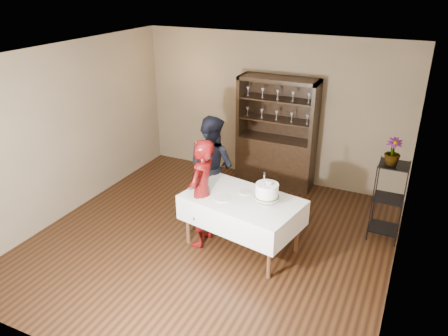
{
  "coord_description": "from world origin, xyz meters",
  "views": [
    {
      "loc": [
        2.5,
        -4.86,
        3.64
      ],
      "look_at": [
        0.16,
        0.1,
        1.17
      ],
      "focal_mm": 35.0,
      "sensor_mm": 36.0,
      "label": 1
    }
  ],
  "objects": [
    {
      "name": "man",
      "position": [
        -0.38,
        0.8,
        0.83
      ],
      "size": [
        0.94,
        0.81,
        1.65
      ],
      "primitive_type": "imported",
      "rotation": [
        0.0,
        0.0,
        2.87
      ],
      "color": "black",
      "rests_on": "floor"
    },
    {
      "name": "plate_near",
      "position": [
        0.23,
        -0.09,
        0.8
      ],
      "size": [
        0.26,
        0.26,
        0.01
      ],
      "primitive_type": "cylinder",
      "rotation": [
        0.0,
        0.0,
        -0.26
      ],
      "color": "white",
      "rests_on": "cake_table"
    },
    {
      "name": "potted_plant",
      "position": [
        2.23,
        1.17,
        1.38
      ],
      "size": [
        0.24,
        0.24,
        0.38
      ],
      "primitive_type": "imported",
      "rotation": [
        0.0,
        0.0,
        0.1
      ],
      "color": "#406A32",
      "rests_on": "plant_etagere"
    },
    {
      "name": "cake_table",
      "position": [
        0.47,
        0.05,
        0.61
      ],
      "size": [
        1.74,
        1.26,
        0.79
      ],
      "rotation": [
        0.0,
        0.0,
        -0.19
      ],
      "color": "silver",
      "rests_on": "floor"
    },
    {
      "name": "ceiling",
      "position": [
        0.0,
        0.0,
        2.7
      ],
      "size": [
        5.0,
        5.0,
        0.0
      ],
      "primitive_type": "plane",
      "rotation": [
        3.14,
        0.0,
        0.0
      ],
      "color": "silver",
      "rests_on": "back_wall"
    },
    {
      "name": "wall_left",
      "position": [
        -2.5,
        0.0,
        1.35
      ],
      "size": [
        0.02,
        5.0,
        2.7
      ],
      "primitive_type": "cube",
      "color": "brown",
      "rests_on": "floor"
    },
    {
      "name": "back_wall",
      "position": [
        0.0,
        2.5,
        1.35
      ],
      "size": [
        5.0,
        0.02,
        2.7
      ],
      "primitive_type": "cube",
      "color": "brown",
      "rests_on": "floor"
    },
    {
      "name": "cake",
      "position": [
        0.82,
        0.04,
        0.98
      ],
      "size": [
        0.34,
        0.34,
        0.47
      ],
      "rotation": [
        0.0,
        0.0,
        -0.03
      ],
      "color": "white",
      "rests_on": "cake_table"
    },
    {
      "name": "woman",
      "position": [
        -0.1,
        -0.08,
        0.8
      ],
      "size": [
        0.41,
        0.6,
        1.61
      ],
      "primitive_type": "imported",
      "rotation": [
        0.0,
        0.0,
        -1.52
      ],
      "color": "#350407",
      "rests_on": "floor"
    },
    {
      "name": "wall_right",
      "position": [
        2.5,
        0.0,
        1.35
      ],
      "size": [
        0.02,
        5.0,
        2.7
      ],
      "primitive_type": "cube",
      "color": "brown",
      "rests_on": "floor"
    },
    {
      "name": "plate_far",
      "position": [
        0.44,
        0.22,
        0.8
      ],
      "size": [
        0.2,
        0.2,
        0.01
      ],
      "primitive_type": "cylinder",
      "rotation": [
        0.0,
        0.0,
        0.09
      ],
      "color": "white",
      "rests_on": "cake_table"
    },
    {
      "name": "floor",
      "position": [
        0.0,
        0.0,
        0.0
      ],
      "size": [
        5.0,
        5.0,
        0.0
      ],
      "primitive_type": "plane",
      "color": "black",
      "rests_on": "ground"
    },
    {
      "name": "china_hutch",
      "position": [
        0.2,
        2.25,
        0.66
      ],
      "size": [
        1.4,
        0.48,
        2.0
      ],
      "color": "black",
      "rests_on": "floor"
    },
    {
      "name": "plant_etagere",
      "position": [
        2.28,
        1.2,
        0.65
      ],
      "size": [
        0.42,
        0.42,
        1.2
      ],
      "color": "black",
      "rests_on": "floor"
    }
  ]
}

